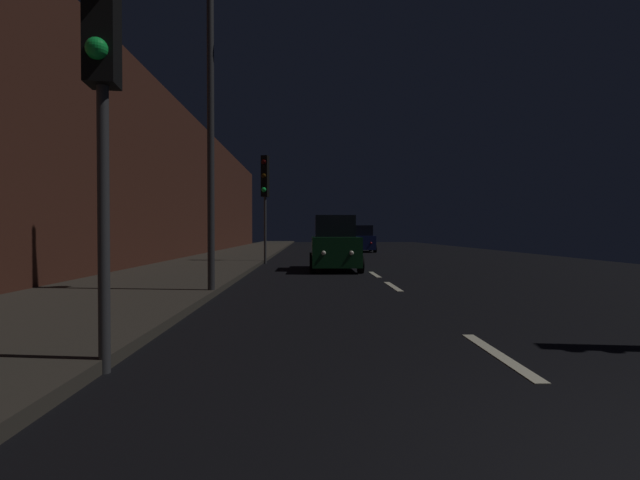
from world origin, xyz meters
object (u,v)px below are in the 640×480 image
traffic_light_far_left (265,185)px  car_distant_taillights (362,240)px  traffic_light_near_left (101,30)px  streetlamp_overhead (230,79)px  car_approaching_headlights (334,245)px

traffic_light_far_left → car_distant_taillights: traffic_light_far_left is taller
traffic_light_near_left → streetlamp_overhead: streetlamp_overhead is taller
car_approaching_headlights → streetlamp_overhead: bearing=-20.2°
traffic_light_near_left → car_approaching_headlights: bearing=160.5°
traffic_light_near_left → car_approaching_headlights: traffic_light_near_left is taller
traffic_light_far_left → car_distant_taillights: 14.60m
streetlamp_overhead → car_distant_taillights: 25.29m
streetlamp_overhead → traffic_light_far_left: bearing=91.3°
traffic_light_far_left → streetlamp_overhead: 11.33m
streetlamp_overhead → car_approaching_headlights: (2.77, 7.52, -3.99)m
traffic_light_near_left → streetlamp_overhead: (0.34, 5.97, 1.40)m
traffic_light_near_left → traffic_light_far_left: traffic_light_far_left is taller
traffic_light_near_left → car_distant_taillights: size_ratio=1.26×
traffic_light_far_left → car_distant_taillights: bearing=168.9°
traffic_light_near_left → streetlamp_overhead: size_ratio=0.65×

